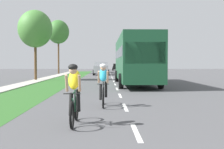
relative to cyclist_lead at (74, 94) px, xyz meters
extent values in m
plane|color=#4C4C4F|center=(1.52, 13.83, -0.81)|extent=(120.00, 120.00, 0.00)
cube|color=#2D6026|center=(-3.30, 13.83, -0.81)|extent=(2.95, 70.00, 0.01)
cube|color=#B2ADA3|center=(-5.42, 13.83, -0.81)|extent=(1.29, 70.00, 0.10)
cube|color=white|center=(1.52, -0.83, -0.81)|extent=(0.12, 1.80, 0.01)
cube|color=white|center=(1.52, 2.90, -0.81)|extent=(0.12, 1.80, 0.01)
cube|color=white|center=(1.52, 6.63, -0.81)|extent=(0.12, 1.80, 0.01)
cube|color=white|center=(1.52, 10.37, -0.81)|extent=(0.12, 1.80, 0.01)
cube|color=white|center=(1.52, 14.10, -0.81)|extent=(0.12, 1.80, 0.01)
cube|color=white|center=(1.52, 17.83, -0.81)|extent=(0.12, 1.80, 0.01)
cube|color=white|center=(1.52, 21.57, -0.81)|extent=(0.12, 1.80, 0.01)
cube|color=white|center=(1.52, 25.30, -0.81)|extent=(0.12, 1.80, 0.01)
cube|color=white|center=(1.52, 29.03, -0.81)|extent=(0.12, 1.80, 0.01)
cube|color=white|center=(1.52, 32.77, -0.81)|extent=(0.12, 1.80, 0.01)
cube|color=white|center=(1.52, 36.50, -0.81)|extent=(0.12, 1.80, 0.01)
cube|color=white|center=(1.52, 40.23, -0.81)|extent=(0.12, 1.80, 0.01)
cube|color=white|center=(1.52, 43.97, -0.81)|extent=(0.12, 1.80, 0.01)
torus|color=black|center=(0.00, 0.55, -0.47)|extent=(0.06, 0.68, 0.68)
torus|color=black|center=(0.00, -0.49, -0.47)|extent=(0.06, 0.68, 0.68)
cylinder|color=#194C2D|center=(0.00, -0.07, -0.29)|extent=(0.04, 0.59, 0.43)
cylinder|color=#194C2D|center=(0.00, 0.21, -0.19)|extent=(0.04, 0.04, 0.55)
cylinder|color=#194C2D|center=(0.00, -0.02, 0.04)|extent=(0.03, 0.55, 0.03)
cylinder|color=black|center=(0.00, -0.47, 0.05)|extent=(0.42, 0.02, 0.02)
ellipsoid|color=yellow|center=(0.00, 0.05, 0.37)|extent=(0.30, 0.54, 0.63)
sphere|color=tan|center=(0.00, -0.23, 0.61)|extent=(0.20, 0.20, 0.20)
ellipsoid|color=black|center=(0.00, -0.23, 0.69)|extent=(0.24, 0.28, 0.16)
cylinder|color=tan|center=(-0.16, -0.23, 0.29)|extent=(0.07, 0.26, 0.45)
cylinder|color=tan|center=(0.16, -0.23, 0.29)|extent=(0.07, 0.26, 0.45)
cylinder|color=black|center=(-0.10, 0.13, -0.29)|extent=(0.10, 0.30, 0.60)
cylinder|color=black|center=(0.10, 0.08, -0.19)|extent=(0.10, 0.25, 0.61)
torus|color=black|center=(0.72, 3.73, -0.47)|extent=(0.06, 0.68, 0.68)
torus|color=black|center=(0.72, 2.69, -0.47)|extent=(0.06, 0.68, 0.68)
cylinder|color=black|center=(0.72, 3.11, -0.29)|extent=(0.04, 0.59, 0.43)
cylinder|color=black|center=(0.72, 3.39, -0.19)|extent=(0.04, 0.04, 0.55)
cylinder|color=black|center=(0.72, 3.16, 0.04)|extent=(0.03, 0.55, 0.03)
cylinder|color=black|center=(0.72, 2.71, 0.05)|extent=(0.42, 0.02, 0.02)
ellipsoid|color=#26A5CC|center=(0.72, 3.23, 0.37)|extent=(0.30, 0.54, 0.63)
sphere|color=tan|center=(0.72, 2.95, 0.61)|extent=(0.20, 0.20, 0.20)
ellipsoid|color=white|center=(0.72, 2.95, 0.69)|extent=(0.24, 0.28, 0.16)
cylinder|color=tan|center=(0.56, 2.95, 0.29)|extent=(0.07, 0.26, 0.45)
cylinder|color=tan|center=(0.88, 2.95, 0.29)|extent=(0.07, 0.26, 0.45)
cylinder|color=black|center=(0.62, 3.31, -0.29)|extent=(0.10, 0.30, 0.60)
cylinder|color=black|center=(0.82, 3.26, -0.19)|extent=(0.10, 0.25, 0.61)
cube|color=#194C2D|center=(3.02, 14.27, 1.12)|extent=(2.50, 11.60, 3.10)
cube|color=#1E2833|center=(3.02, 14.27, 1.52)|extent=(2.52, 10.67, 0.64)
cube|color=#1E2833|center=(3.02, 8.50, 1.37)|extent=(2.25, 0.06, 1.20)
cylinder|color=black|center=(1.77, 10.50, -0.33)|extent=(0.28, 0.96, 0.96)
cylinder|color=black|center=(4.27, 10.50, -0.33)|extent=(0.28, 0.96, 0.96)
cylinder|color=black|center=(1.77, 17.46, -0.33)|extent=(0.28, 0.96, 0.96)
cylinder|color=black|center=(4.27, 17.46, -0.33)|extent=(0.28, 0.96, 0.96)
cube|color=#A5A8AD|center=(0.19, 31.77, 0.00)|extent=(1.90, 4.70, 1.00)
cube|color=#A5A8AD|center=(0.19, 31.97, 0.72)|extent=(1.71, 2.91, 0.52)
cube|color=#1E2833|center=(0.19, 30.71, 0.60)|extent=(1.56, 0.08, 0.44)
cylinder|color=black|center=(-0.76, 30.36, -0.45)|extent=(0.25, 0.72, 0.72)
cylinder|color=black|center=(1.14, 30.36, -0.45)|extent=(0.25, 0.72, 0.72)
cylinder|color=black|center=(-0.76, 33.18, -0.45)|extent=(0.25, 0.72, 0.72)
cylinder|color=black|center=(1.14, 33.18, -0.45)|extent=(0.25, 0.72, 0.72)
cube|color=#23389E|center=(0.12, 43.31, -0.09)|extent=(1.96, 5.10, 0.76)
cube|color=#23389E|center=(0.12, 42.54, 0.51)|extent=(1.80, 1.78, 0.64)
cube|color=#1E2833|center=(0.12, 41.83, 0.49)|extent=(1.67, 0.08, 0.52)
cube|color=#23389E|center=(-0.78, 44.33, 0.21)|extent=(0.08, 2.81, 0.40)
cube|color=#23389E|center=(1.02, 44.33, 0.21)|extent=(0.08, 2.81, 0.40)
cube|color=#23389E|center=(0.12, 45.82, 0.21)|extent=(1.80, 0.08, 0.40)
cylinder|color=black|center=(-0.86, 41.78, -0.43)|extent=(0.26, 0.76, 0.76)
cylinder|color=black|center=(1.10, 41.78, -0.43)|extent=(0.26, 0.76, 0.76)
cylinder|color=black|center=(-0.86, 44.84, -0.43)|extent=(0.26, 0.76, 0.76)
cylinder|color=black|center=(1.10, 44.84, -0.43)|extent=(0.26, 0.76, 0.76)
cube|color=black|center=(3.27, 56.06, -0.17)|extent=(1.76, 4.30, 0.76)
cube|color=black|center=(3.27, 56.21, 0.45)|extent=(1.55, 2.24, 0.52)
cube|color=#1E2833|center=(3.27, 55.24, 0.43)|extent=(1.44, 0.08, 0.44)
cylinder|color=black|center=(2.39, 54.73, -0.49)|extent=(0.22, 0.64, 0.64)
cylinder|color=black|center=(4.15, 54.73, -0.49)|extent=(0.22, 0.64, 0.64)
cylinder|color=black|center=(2.39, 57.39, -0.49)|extent=(0.22, 0.64, 0.64)
cylinder|color=black|center=(4.15, 57.39, -0.49)|extent=(0.22, 0.64, 0.64)
cylinder|color=brown|center=(-5.77, 19.58, 0.96)|extent=(0.24, 0.24, 3.55)
ellipsoid|color=#478438|center=(-5.77, 19.58, 4.00)|extent=(3.18, 3.18, 3.49)
cylinder|color=brown|center=(-6.41, 36.52, 1.73)|extent=(0.24, 0.24, 5.08)
ellipsoid|color=#38722D|center=(-6.41, 36.52, 5.58)|extent=(3.27, 3.27, 3.60)
camera|label=1|loc=(0.82, -7.36, 0.78)|focal=45.81mm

